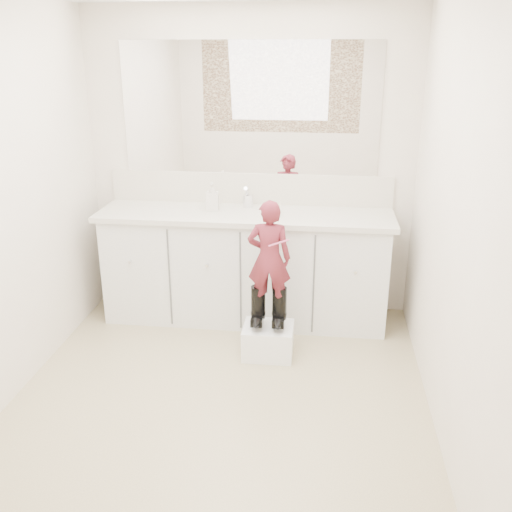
# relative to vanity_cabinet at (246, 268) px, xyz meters

# --- Properties ---
(floor) EXTENTS (3.00, 3.00, 0.00)m
(floor) POSITION_rel_vanity_cabinet_xyz_m (0.00, -1.23, -0.42)
(floor) COLOR #998864
(floor) RESTS_ON ground
(wall_back) EXTENTS (2.60, 0.00, 2.60)m
(wall_back) POSITION_rel_vanity_cabinet_xyz_m (0.00, 0.27, 0.77)
(wall_back) COLOR beige
(wall_back) RESTS_ON floor
(wall_front) EXTENTS (2.60, 0.00, 2.60)m
(wall_front) POSITION_rel_vanity_cabinet_xyz_m (0.00, -2.73, 0.77)
(wall_front) COLOR beige
(wall_front) RESTS_ON floor
(wall_right) EXTENTS (0.00, 3.00, 3.00)m
(wall_right) POSITION_rel_vanity_cabinet_xyz_m (1.30, -1.23, 0.78)
(wall_right) COLOR beige
(wall_right) RESTS_ON floor
(vanity_cabinet) EXTENTS (2.20, 0.55, 0.85)m
(vanity_cabinet) POSITION_rel_vanity_cabinet_xyz_m (0.00, 0.00, 0.00)
(vanity_cabinet) COLOR silver
(vanity_cabinet) RESTS_ON floor
(countertop) EXTENTS (2.28, 0.58, 0.04)m
(countertop) POSITION_rel_vanity_cabinet_xyz_m (0.00, -0.01, 0.45)
(countertop) COLOR beige
(countertop) RESTS_ON vanity_cabinet
(backsplash) EXTENTS (2.28, 0.03, 0.25)m
(backsplash) POSITION_rel_vanity_cabinet_xyz_m (0.00, 0.26, 0.59)
(backsplash) COLOR beige
(backsplash) RESTS_ON countertop
(mirror) EXTENTS (2.00, 0.02, 1.00)m
(mirror) POSITION_rel_vanity_cabinet_xyz_m (0.00, 0.26, 1.22)
(mirror) COLOR white
(mirror) RESTS_ON wall_back
(dot_panel) EXTENTS (2.00, 0.01, 1.20)m
(dot_panel) POSITION_rel_vanity_cabinet_xyz_m (0.00, -2.71, 1.22)
(dot_panel) COLOR #472819
(dot_panel) RESTS_ON wall_front
(faucet) EXTENTS (0.08, 0.08, 0.10)m
(faucet) POSITION_rel_vanity_cabinet_xyz_m (0.00, 0.15, 0.52)
(faucet) COLOR silver
(faucet) RESTS_ON countertop
(cup) EXTENTS (0.14, 0.14, 0.10)m
(cup) POSITION_rel_vanity_cabinet_xyz_m (0.23, -0.08, 0.51)
(cup) COLOR beige
(cup) RESTS_ON countertop
(soap_bottle) EXTENTS (0.11, 0.11, 0.21)m
(soap_bottle) POSITION_rel_vanity_cabinet_xyz_m (-0.26, 0.03, 0.57)
(soap_bottle) COLOR silver
(soap_bottle) RESTS_ON countertop
(step_stool) EXTENTS (0.36, 0.30, 0.23)m
(step_stool) POSITION_rel_vanity_cabinet_xyz_m (0.25, -0.60, -0.31)
(step_stool) COLOR white
(step_stool) RESTS_ON floor
(boot_left) EXTENTS (0.11, 0.20, 0.29)m
(boot_left) POSITION_rel_vanity_cabinet_xyz_m (0.17, -0.58, -0.05)
(boot_left) COLOR black
(boot_left) RESTS_ON step_stool
(boot_right) EXTENTS (0.11, 0.20, 0.29)m
(boot_right) POSITION_rel_vanity_cabinet_xyz_m (0.32, -0.58, -0.05)
(boot_right) COLOR black
(boot_right) RESTS_ON step_stool
(toddler) EXTENTS (0.30, 0.20, 0.82)m
(toddler) POSITION_rel_vanity_cabinet_xyz_m (0.25, -0.58, 0.31)
(toddler) COLOR #A9343E
(toddler) RESTS_ON step_stool
(toothbrush) EXTENTS (0.14, 0.01, 0.06)m
(toothbrush) POSITION_rel_vanity_cabinet_xyz_m (0.32, -0.66, 0.45)
(toothbrush) COLOR #E15786
(toothbrush) RESTS_ON toddler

